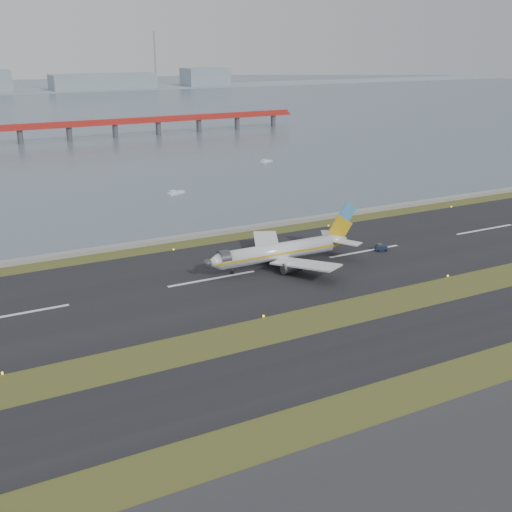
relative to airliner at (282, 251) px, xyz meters
name	(u,v)px	position (x,y,z in m)	size (l,w,h in m)	color
ground	(284,333)	(-17.53, -30.59, -3.46)	(1000.00, 1000.00, 0.00)	#3B4719
taxiway_strip	(323,362)	(-17.53, -42.59, -3.41)	(1000.00, 18.00, 0.10)	black
runway_strip	(212,279)	(-17.53, -0.59, -3.41)	(1000.00, 45.00, 0.10)	black
seawall	(163,240)	(-17.53, 29.41, -2.96)	(1000.00, 2.50, 1.00)	gray
red_pier	(69,126)	(2.47, 219.41, 3.82)	(260.00, 5.00, 10.20)	#B1261E
airliner	(282,251)	(0.00, 0.00, 0.00)	(38.52, 32.89, 12.80)	white
pushback_tug	(381,248)	(26.25, -2.01, -2.59)	(3.15, 2.46, 1.78)	#142238
workboat_near	(175,193)	(4.95, 78.27, -2.97)	(6.67, 4.29, 1.55)	silver
workboat_far	(266,161)	(60.17, 116.09, -2.99)	(6.30, 4.07, 1.47)	silver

